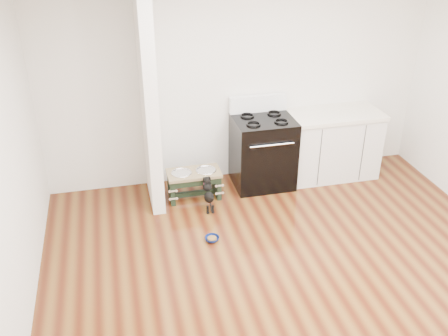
{
  "coord_description": "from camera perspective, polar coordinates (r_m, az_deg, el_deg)",
  "views": [
    {
      "loc": [
        -1.58,
        -3.4,
        3.33
      ],
      "look_at": [
        -0.37,
        1.71,
        0.53
      ],
      "focal_mm": 40.0,
      "sensor_mm": 36.0,
      "label": 1
    }
  ],
  "objects": [
    {
      "name": "dog_feeder",
      "position": [
        6.27,
        -3.44,
        -1.31
      ],
      "size": [
        0.67,
        0.36,
        0.38
      ],
      "color": "black",
      "rests_on": "ground"
    },
    {
      "name": "cabinet_run",
      "position": [
        6.88,
        12.22,
        2.65
      ],
      "size": [
        1.24,
        0.64,
        0.91
      ],
      "color": "silver",
      "rests_on": "ground"
    },
    {
      "name": "room_shell",
      "position": [
        4.12,
        10.62,
        3.04
      ],
      "size": [
        5.0,
        5.0,
        5.0
      ],
      "color": "silver",
      "rests_on": "ground"
    },
    {
      "name": "oven_range",
      "position": [
        6.51,
        4.44,
        1.99
      ],
      "size": [
        0.76,
        0.69,
        1.14
      ],
      "color": "black",
      "rests_on": "ground"
    },
    {
      "name": "puppy",
      "position": [
        6.05,
        -1.8,
        -2.88
      ],
      "size": [
        0.12,
        0.34,
        0.41
      ],
      "color": "black",
      "rests_on": "ground"
    },
    {
      "name": "floor_bowl",
      "position": [
        5.6,
        -1.37,
        -8.09
      ],
      "size": [
        0.19,
        0.19,
        0.05
      ],
      "rotation": [
        0.0,
        0.0,
        -0.22
      ],
      "color": "navy",
      "rests_on": "ground"
    },
    {
      "name": "ground",
      "position": [
        5.01,
        8.97,
        -13.98
      ],
      "size": [
        5.0,
        5.0,
        0.0
      ],
      "primitive_type": "plane",
      "color": "#42190B",
      "rests_on": "ground"
    },
    {
      "name": "partition_wall",
      "position": [
        5.86,
        -8.62,
        7.99
      ],
      "size": [
        0.15,
        0.8,
        2.7
      ],
      "primitive_type": "cube",
      "color": "silver",
      "rests_on": "ground"
    }
  ]
}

